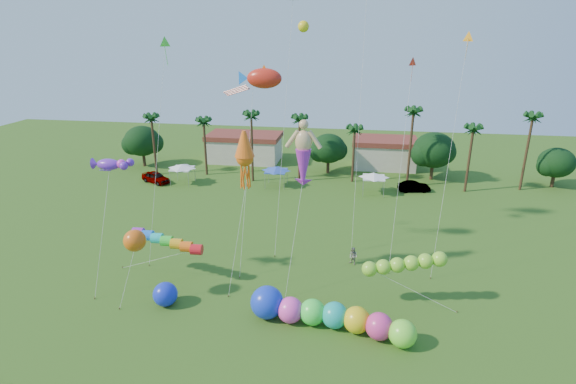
# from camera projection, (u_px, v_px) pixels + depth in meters

# --- Properties ---
(ground) EXTENTS (160.00, 160.00, 0.00)m
(ground) POSITION_uv_depth(u_px,v_px,m) (265.00, 363.00, 30.87)
(ground) COLOR #285116
(ground) RESTS_ON ground
(tree_line) EXTENTS (69.46, 8.91, 11.00)m
(tree_line) POSITION_uv_depth(u_px,v_px,m) (345.00, 149.00, 69.82)
(tree_line) COLOR #3A2819
(tree_line) RESTS_ON ground
(buildings_row) EXTENTS (35.00, 7.00, 4.00)m
(buildings_row) POSITION_uv_depth(u_px,v_px,m) (306.00, 152.00, 77.14)
(buildings_row) COLOR beige
(buildings_row) RESTS_ON ground
(tent_row) EXTENTS (31.00, 4.00, 0.60)m
(tent_row) POSITION_uv_depth(u_px,v_px,m) (275.00, 170.00, 64.61)
(tent_row) COLOR white
(tent_row) RESTS_ON ground
(car_a) EXTENTS (5.24, 4.00, 1.66)m
(car_a) POSITION_uv_depth(u_px,v_px,m) (156.00, 177.00, 67.53)
(car_a) COLOR #4C4C54
(car_a) RESTS_ON ground
(car_b) EXTENTS (4.67, 2.34, 1.47)m
(car_b) POSITION_uv_depth(u_px,v_px,m) (414.00, 187.00, 63.78)
(car_b) COLOR #4C4C54
(car_b) RESTS_ON ground
(spectator_b) EXTENTS (1.09, 1.05, 1.78)m
(spectator_b) POSITION_uv_depth(u_px,v_px,m) (353.00, 256.00, 43.71)
(spectator_b) COLOR #A39687
(spectator_b) RESTS_ON ground
(caterpillar_inflatable) EXTENTS (12.90, 4.50, 2.63)m
(caterpillar_inflatable) POSITION_uv_depth(u_px,v_px,m) (324.00, 315.00, 34.31)
(caterpillar_inflatable) COLOR #FF43BF
(caterpillar_inflatable) RESTS_ON ground
(blue_ball) EXTENTS (2.03, 2.03, 2.03)m
(blue_ball) POSITION_uv_depth(u_px,v_px,m) (165.00, 294.00, 37.16)
(blue_ball) COLOR #172CD5
(blue_ball) RESTS_ON ground
(rainbow_tube) EXTENTS (10.08, 2.47, 3.87)m
(rainbow_tube) POSITION_uv_depth(u_px,v_px,m) (178.00, 248.00, 39.84)
(rainbow_tube) COLOR red
(rainbow_tube) RESTS_ON ground
(green_worm) EXTENTS (10.64, 1.51, 3.99)m
(green_worm) POSITION_uv_depth(u_px,v_px,m) (369.00, 269.00, 36.65)
(green_worm) COLOR #86D52F
(green_worm) RESTS_ON ground
(orange_ball_kite) EXTENTS (2.29, 2.69, 6.48)m
(orange_ball_kite) POSITION_uv_depth(u_px,v_px,m) (135.00, 241.00, 36.32)
(orange_ball_kite) COLOR #E05D12
(orange_ball_kite) RESTS_ON ground
(merman_kite) EXTENTS (2.45, 5.42, 14.08)m
(merman_kite) POSITION_uv_depth(u_px,v_px,m) (303.00, 158.00, 38.60)
(merman_kite) COLOR tan
(merman_kite) RESTS_ON ground
(fish_kite) EXTENTS (5.04, 6.70, 18.55)m
(fish_kite) POSITION_uv_depth(u_px,v_px,m) (264.00, 78.00, 40.43)
(fish_kite) COLOR red
(fish_kite) RESTS_ON ground
(squid_kite) EXTENTS (2.23, 4.93, 13.84)m
(squid_kite) POSITION_uv_depth(u_px,v_px,m) (245.00, 158.00, 38.15)
(squid_kite) COLOR orange
(squid_kite) RESTS_ON ground
(lobster_kite) EXTENTS (3.91, 5.21, 11.59)m
(lobster_kite) POSITION_uv_depth(u_px,v_px,m) (109.00, 164.00, 38.06)
(lobster_kite) COLOR purple
(lobster_kite) RESTS_ON ground
(delta_kite_red) EXTENTS (1.54, 5.43, 19.39)m
(delta_kite_red) POSITION_uv_depth(u_px,v_px,m) (412.00, 69.00, 40.50)
(delta_kite_red) COLOR #F5361B
(delta_kite_red) RESTS_ON ground
(delta_kite_yellow) EXTENTS (1.79, 3.62, 21.58)m
(delta_kite_yellow) POSITION_uv_depth(u_px,v_px,m) (467.00, 44.00, 37.18)
(delta_kite_yellow) COLOR orange
(delta_kite_yellow) RESTS_ON ground
(delta_kite_green) EXTENTS (2.15, 5.22, 21.14)m
(delta_kite_green) POSITION_uv_depth(u_px,v_px,m) (165.00, 48.00, 40.92)
(delta_kite_green) COLOR #4AEE38
(delta_kite_green) RESTS_ON ground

